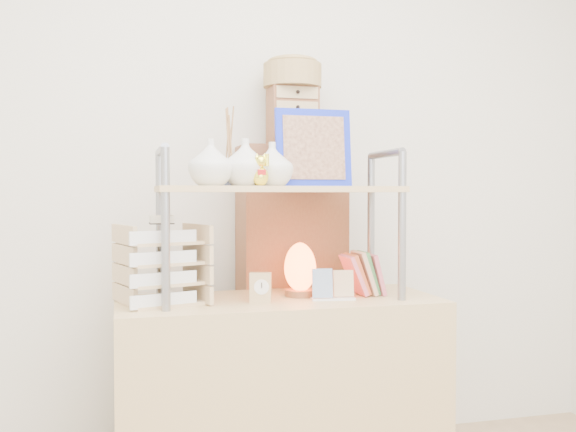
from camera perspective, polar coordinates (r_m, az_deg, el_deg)
name	(u,v)px	position (r m, az deg, el deg)	size (l,w,h in m)	color
desk	(279,397)	(2.52, -0.78, -15.81)	(1.20, 0.50, 0.75)	tan
cabinet	(291,301)	(2.83, 0.28, -7.55)	(0.45, 0.24, 1.35)	brown
hutch	(269,180)	(2.39, -1.74, 3.18)	(0.90, 0.34, 0.73)	gray
letter_tray	(162,269)	(2.34, -11.16, -4.61)	(0.32, 0.31, 0.32)	tan
salt_lamp	(300,269)	(2.47, 1.07, -4.72)	(0.14, 0.13, 0.21)	brown
desk_clock	(261,288)	(2.33, -2.46, -6.37)	(0.08, 0.05, 0.11)	tan
postcard_stand	(333,291)	(2.40, 4.01, -6.64)	(0.17, 0.07, 0.12)	white
drawer_chest	(293,117)	(2.79, 0.41, 8.81)	(0.20, 0.16, 0.25)	brown
woven_basket	(292,76)	(2.82, 0.40, 12.34)	(0.25, 0.25, 0.10)	olive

